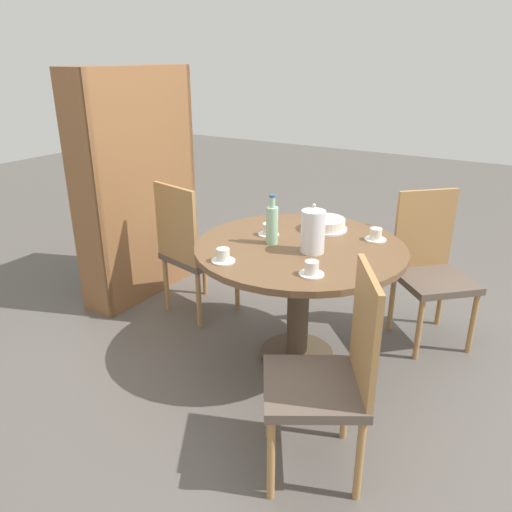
{
  "coord_description": "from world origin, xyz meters",
  "views": [
    {
      "loc": [
        -2.38,
        -1.16,
        1.73
      ],
      "look_at": [
        0.0,
        0.29,
        0.6
      ],
      "focal_mm": 35.0,
      "sensor_mm": 36.0,
      "label": 1
    }
  ],
  "objects_px": {
    "cup_d": "(312,269)",
    "chair_b": "(331,373)",
    "chair_a": "(192,248)",
    "cup_a": "(223,256)",
    "bookshelf": "(140,188)",
    "coffee_pot": "(313,230)",
    "cup_b": "(376,235)",
    "chair_c": "(431,266)",
    "water_bottle": "(272,224)",
    "cup_c": "(268,230)",
    "cake_main": "(325,224)"
  },
  "relations": [
    {
      "from": "cup_d",
      "to": "chair_b",
      "type": "bearing_deg",
      "value": -143.55
    },
    {
      "from": "chair_a",
      "to": "cup_a",
      "type": "bearing_deg",
      "value": 152.15
    },
    {
      "from": "cup_d",
      "to": "bookshelf",
      "type": "bearing_deg",
      "value": 71.03
    },
    {
      "from": "bookshelf",
      "to": "chair_a",
      "type": "bearing_deg",
      "value": 78.24
    },
    {
      "from": "coffee_pot",
      "to": "cup_b",
      "type": "relative_size",
      "value": 2.19
    },
    {
      "from": "chair_b",
      "to": "cup_b",
      "type": "distance_m",
      "value": 1.07
    },
    {
      "from": "chair_b",
      "to": "chair_c",
      "type": "relative_size",
      "value": 1.0
    },
    {
      "from": "chair_a",
      "to": "bookshelf",
      "type": "xyz_separation_m",
      "value": [
        0.12,
        0.56,
        0.32
      ]
    },
    {
      "from": "water_bottle",
      "to": "cup_a",
      "type": "height_order",
      "value": "water_bottle"
    },
    {
      "from": "chair_a",
      "to": "cup_c",
      "type": "xyz_separation_m",
      "value": [
        -0.07,
        -0.64,
        0.27
      ]
    },
    {
      "from": "chair_c",
      "to": "cup_d",
      "type": "xyz_separation_m",
      "value": [
        -1.0,
        0.36,
        0.27
      ]
    },
    {
      "from": "chair_a",
      "to": "chair_c",
      "type": "height_order",
      "value": "same"
    },
    {
      "from": "chair_b",
      "to": "water_bottle",
      "type": "distance_m",
      "value": 1.01
    },
    {
      "from": "chair_b",
      "to": "coffee_pot",
      "type": "bearing_deg",
      "value": -179.01
    },
    {
      "from": "cup_c",
      "to": "cup_d",
      "type": "height_order",
      "value": "same"
    },
    {
      "from": "chair_b",
      "to": "bookshelf",
      "type": "height_order",
      "value": "bookshelf"
    },
    {
      "from": "chair_b",
      "to": "cup_a",
      "type": "distance_m",
      "value": 0.85
    },
    {
      "from": "water_bottle",
      "to": "cup_b",
      "type": "relative_size",
      "value": 2.27
    },
    {
      "from": "cup_a",
      "to": "bookshelf",
      "type": "bearing_deg",
      "value": 61.34
    },
    {
      "from": "coffee_pot",
      "to": "chair_a",
      "type": "bearing_deg",
      "value": 79.6
    },
    {
      "from": "chair_b",
      "to": "cup_c",
      "type": "xyz_separation_m",
      "value": [
        0.78,
        0.75,
        0.27
      ]
    },
    {
      "from": "bookshelf",
      "to": "coffee_pot",
      "type": "bearing_deg",
      "value": 79.1
    },
    {
      "from": "cake_main",
      "to": "cup_c",
      "type": "relative_size",
      "value": 2.19
    },
    {
      "from": "cup_c",
      "to": "water_bottle",
      "type": "bearing_deg",
      "value": -141.97
    },
    {
      "from": "chair_c",
      "to": "water_bottle",
      "type": "relative_size",
      "value": 3.36
    },
    {
      "from": "cup_a",
      "to": "chair_a",
      "type": "bearing_deg",
      "value": 49.93
    },
    {
      "from": "coffee_pot",
      "to": "cup_c",
      "type": "xyz_separation_m",
      "value": [
        0.11,
        0.34,
        -0.1
      ]
    },
    {
      "from": "cup_c",
      "to": "cup_b",
      "type": "bearing_deg",
      "value": -66.61
    },
    {
      "from": "bookshelf",
      "to": "cup_c",
      "type": "height_order",
      "value": "bookshelf"
    },
    {
      "from": "chair_c",
      "to": "chair_a",
      "type": "bearing_deg",
      "value": 156.65
    },
    {
      "from": "bookshelf",
      "to": "water_bottle",
      "type": "bearing_deg",
      "value": 77.17
    },
    {
      "from": "bookshelf",
      "to": "coffee_pot",
      "type": "height_order",
      "value": "bookshelf"
    },
    {
      "from": "cake_main",
      "to": "cup_a",
      "type": "xyz_separation_m",
      "value": [
        -0.75,
        0.24,
        -0.01
      ]
    },
    {
      "from": "chair_a",
      "to": "coffee_pot",
      "type": "height_order",
      "value": "coffee_pot"
    },
    {
      "from": "cake_main",
      "to": "chair_b",
      "type": "bearing_deg",
      "value": -153.97
    },
    {
      "from": "water_bottle",
      "to": "cup_b",
      "type": "xyz_separation_m",
      "value": [
        0.36,
        -0.49,
        -0.09
      ]
    },
    {
      "from": "chair_c",
      "to": "cup_c",
      "type": "bearing_deg",
      "value": 172.57
    },
    {
      "from": "cake_main",
      "to": "cup_a",
      "type": "relative_size",
      "value": 2.19
    },
    {
      "from": "bookshelf",
      "to": "cup_b",
      "type": "height_order",
      "value": "bookshelf"
    },
    {
      "from": "bookshelf",
      "to": "cup_c",
      "type": "bearing_deg",
      "value": 81.35
    },
    {
      "from": "chair_c",
      "to": "bookshelf",
      "type": "height_order",
      "value": "bookshelf"
    },
    {
      "from": "chair_b",
      "to": "cup_a",
      "type": "bearing_deg",
      "value": -142.69
    },
    {
      "from": "chair_c",
      "to": "cup_a",
      "type": "height_order",
      "value": "chair_c"
    },
    {
      "from": "chair_b",
      "to": "cup_d",
      "type": "xyz_separation_m",
      "value": [
        0.38,
        0.28,
        0.27
      ]
    },
    {
      "from": "water_bottle",
      "to": "coffee_pot",
      "type": "bearing_deg",
      "value": -90.81
    },
    {
      "from": "chair_b",
      "to": "cake_main",
      "type": "relative_size",
      "value": 3.49
    },
    {
      "from": "chair_b",
      "to": "water_bottle",
      "type": "bearing_deg",
      "value": -165.9
    },
    {
      "from": "bookshelf",
      "to": "cake_main",
      "type": "relative_size",
      "value": 6.08
    },
    {
      "from": "chair_c",
      "to": "cup_a",
      "type": "xyz_separation_m",
      "value": [
        -1.08,
        0.83,
        0.27
      ]
    },
    {
      "from": "chair_a",
      "to": "cup_b",
      "type": "distance_m",
      "value": 1.26
    }
  ]
}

